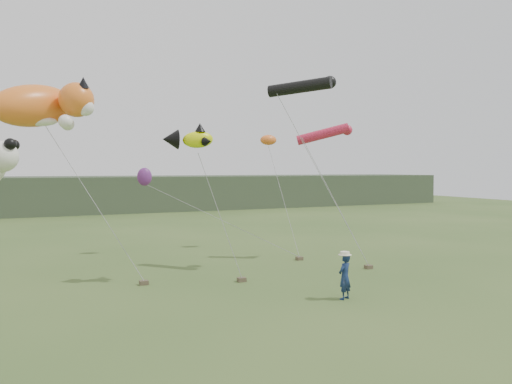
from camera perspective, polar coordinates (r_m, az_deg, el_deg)
ground at (r=18.61m, az=3.78°, el=-12.65°), size 120.00×120.00×0.00m
headland at (r=60.77m, az=-19.53°, el=-0.30°), size 90.00×13.00×4.00m
festival_attendant at (r=19.29m, az=10.10°, el=-9.50°), size 0.74×0.64×1.72m
sandbag_anchors at (r=22.31m, az=-3.45°, el=-9.81°), size 17.33×5.64×0.18m
cat_kite at (r=26.36m, az=-23.10°, el=9.12°), size 5.91×4.21×2.69m
fish_kite at (r=21.80m, az=-7.79°, el=6.03°), size 2.24×1.49×1.15m
tube_kites at (r=26.14m, az=6.77°, el=9.58°), size 5.38×4.18×3.28m
misc_kites at (r=29.97m, az=-6.01°, el=3.75°), size 8.51×1.45×3.09m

